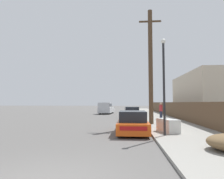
{
  "coord_description": "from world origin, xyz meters",
  "views": [
    {
      "loc": [
        1.9,
        -4.29,
        1.82
      ],
      "look_at": [
        0.6,
        12.51,
        2.92
      ],
      "focal_mm": 32.0,
      "sensor_mm": 36.0,
      "label": 1
    }
  ],
  "objects_px": {
    "utility_pole": "(151,65)",
    "pedestrian": "(161,111)",
    "pickup_truck": "(106,108)",
    "discarded_fridge": "(168,126)",
    "parked_sports_car_red": "(133,123)",
    "street_lamp": "(164,79)",
    "car_parked_mid": "(131,113)"
  },
  "relations": [
    {
      "from": "car_parked_mid",
      "to": "street_lamp",
      "type": "bearing_deg",
      "value": -86.81
    },
    {
      "from": "parked_sports_car_red",
      "to": "street_lamp",
      "type": "height_order",
      "value": "street_lamp"
    },
    {
      "from": "car_parked_mid",
      "to": "pedestrian",
      "type": "height_order",
      "value": "pedestrian"
    },
    {
      "from": "car_parked_mid",
      "to": "utility_pole",
      "type": "height_order",
      "value": "utility_pole"
    },
    {
      "from": "car_parked_mid",
      "to": "pickup_truck",
      "type": "distance_m",
      "value": 9.76
    },
    {
      "from": "pickup_truck",
      "to": "utility_pole",
      "type": "distance_m",
      "value": 17.34
    },
    {
      "from": "discarded_fridge",
      "to": "parked_sports_car_red",
      "type": "relative_size",
      "value": 0.39
    },
    {
      "from": "discarded_fridge",
      "to": "utility_pole",
      "type": "xyz_separation_m",
      "value": [
        -0.43,
        4.39,
        4.36
      ]
    },
    {
      "from": "discarded_fridge",
      "to": "utility_pole",
      "type": "bearing_deg",
      "value": 79.27
    },
    {
      "from": "parked_sports_car_red",
      "to": "pedestrian",
      "type": "xyz_separation_m",
      "value": [
        3.17,
        9.04,
        0.39
      ]
    },
    {
      "from": "pickup_truck",
      "to": "street_lamp",
      "type": "bearing_deg",
      "value": 107.46
    },
    {
      "from": "utility_pole",
      "to": "street_lamp",
      "type": "relative_size",
      "value": 1.82
    },
    {
      "from": "pickup_truck",
      "to": "pedestrian",
      "type": "xyz_separation_m",
      "value": [
        6.94,
        -11.08,
        0.08
      ]
    },
    {
      "from": "pedestrian",
      "to": "discarded_fridge",
      "type": "bearing_deg",
      "value": -97.06
    },
    {
      "from": "car_parked_mid",
      "to": "pedestrian",
      "type": "bearing_deg",
      "value": -38.88
    },
    {
      "from": "parked_sports_car_red",
      "to": "pickup_truck",
      "type": "distance_m",
      "value": 20.47
    },
    {
      "from": "discarded_fridge",
      "to": "utility_pole",
      "type": "relative_size",
      "value": 0.19
    },
    {
      "from": "parked_sports_car_red",
      "to": "utility_pole",
      "type": "relative_size",
      "value": 0.48
    },
    {
      "from": "car_parked_mid",
      "to": "street_lamp",
      "type": "height_order",
      "value": "street_lamp"
    },
    {
      "from": "car_parked_mid",
      "to": "pickup_truck",
      "type": "xyz_separation_m",
      "value": [
        -3.93,
        8.93,
        0.28
      ]
    },
    {
      "from": "parked_sports_car_red",
      "to": "street_lamp",
      "type": "relative_size",
      "value": 0.87
    },
    {
      "from": "utility_pole",
      "to": "pedestrian",
      "type": "distance_m",
      "value": 6.47
    },
    {
      "from": "car_parked_mid",
      "to": "street_lamp",
      "type": "distance_m",
      "value": 12.97
    },
    {
      "from": "car_parked_mid",
      "to": "utility_pole",
      "type": "distance_m",
      "value": 8.38
    },
    {
      "from": "pickup_truck",
      "to": "pedestrian",
      "type": "relative_size",
      "value": 3.28
    },
    {
      "from": "parked_sports_car_red",
      "to": "street_lamp",
      "type": "distance_m",
      "value": 3.3
    },
    {
      "from": "parked_sports_car_red",
      "to": "pickup_truck",
      "type": "height_order",
      "value": "pickup_truck"
    },
    {
      "from": "utility_pole",
      "to": "pedestrian",
      "type": "height_order",
      "value": "utility_pole"
    },
    {
      "from": "discarded_fridge",
      "to": "pickup_truck",
      "type": "height_order",
      "value": "pickup_truck"
    },
    {
      "from": "pickup_truck",
      "to": "utility_pole",
      "type": "bearing_deg",
      "value": 111.94
    },
    {
      "from": "utility_pole",
      "to": "car_parked_mid",
      "type": "bearing_deg",
      "value": 101.42
    },
    {
      "from": "car_parked_mid",
      "to": "pedestrian",
      "type": "distance_m",
      "value": 3.72
    }
  ]
}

